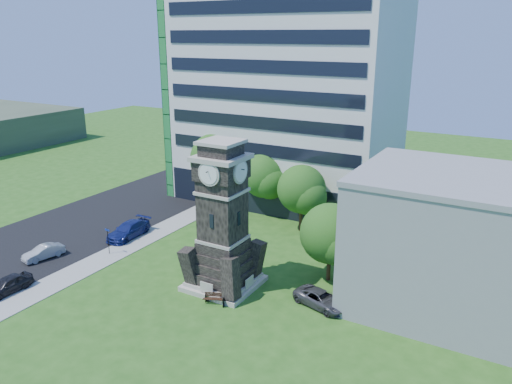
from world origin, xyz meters
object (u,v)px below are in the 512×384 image
Objects in this scene: car_street_north at (128,230)px; street_sign at (108,238)px; car_street_mid at (43,252)px; car_east_lot at (321,299)px; clock_tower at (223,226)px; park_bench at (215,298)px; car_street_south at (7,285)px.

car_street_north is 4.31m from street_sign.
car_east_lot reaches higher than car_street_mid.
clock_tower reaches higher than car_east_lot.
street_sign is (4.54, 3.72, 1.01)m from car_street_mid.
clock_tower is 13.34m from street_sign.
park_bench is (-7.26, -3.70, -0.15)m from car_east_lot.
car_street_mid is at bearing 116.22° from car_east_lot.
street_sign is (-21.10, -1.16, 1.01)m from car_east_lot.
car_street_mid is at bearing -133.18° from street_sign.
car_street_mid is at bearing 159.71° from park_bench.
street_sign is at bearing 145.63° from park_bench.
car_street_south is 16.89m from park_bench.
clock_tower is 3.28× the size of car_street_mid.
car_east_lot is (8.27, 0.91, -4.66)m from clock_tower.
clock_tower is at bearing 8.61° from street_sign.
clock_tower reaches higher than car_street_mid.
clock_tower is at bearing -18.12° from car_street_north.
clock_tower is 4.71× the size of street_sign.
clock_tower reaches higher than street_sign.
car_street_north is at bearing 79.74° from car_street_mid.
park_bench is at bearing 132.46° from car_east_lot.
street_sign is at bearing 108.59° from car_east_lot.
car_east_lot is (22.70, 10.57, -0.07)m from car_street_south.
car_street_south reaches higher than car_east_lot.
car_street_south is 0.76× the size of car_street_north.
street_sign is (1.60, 9.42, 0.94)m from car_street_south.
street_sign is at bearing -178.91° from clock_tower.
park_bench is (15.16, -6.56, -0.30)m from car_street_north.
park_bench is at bearing 16.01° from car_street_mid.
car_street_mid is 18.41m from park_bench.
car_street_mid is at bearing -115.82° from car_street_north.
car_east_lot is 2.58× the size of park_bench.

